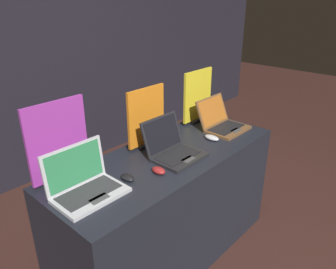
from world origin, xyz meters
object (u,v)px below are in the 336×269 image
(laptop_back, at_px, (222,122))
(promo_stand_middle, at_px, (146,119))
(mouse_front, at_px, (127,178))
(mouse_back, at_px, (212,138))
(promo_stand_back, at_px, (198,98))
(mouse_middle, at_px, (159,170))
(laptop_front, at_px, (85,184))
(laptop_middle, at_px, (173,148))
(promo_stand_front, at_px, (58,144))

(laptop_back, bearing_deg, promo_stand_middle, 160.37)
(mouse_front, distance_m, mouse_back, 0.79)
(promo_stand_back, bearing_deg, mouse_middle, -156.82)
(mouse_back, bearing_deg, mouse_middle, -175.85)
(laptop_front, xyz_separation_m, mouse_front, (0.24, -0.07, -0.05))
(promo_stand_middle, distance_m, laptop_back, 0.67)
(promo_stand_middle, height_order, promo_stand_back, promo_stand_back)
(laptop_middle, bearing_deg, promo_stand_front, 156.42)
(laptop_middle, xyz_separation_m, mouse_back, (0.39, -0.04, -0.04))
(promo_stand_middle, bearing_deg, promo_stand_back, 2.73)
(laptop_middle, height_order, mouse_middle, laptop_middle)
(mouse_front, distance_m, promo_stand_front, 0.43)
(laptop_front, distance_m, promo_stand_back, 1.29)
(mouse_front, xyz_separation_m, promo_stand_back, (1.02, 0.28, 0.19))
(laptop_front, distance_m, mouse_back, 1.04)
(laptop_middle, relative_size, mouse_middle, 3.47)
(mouse_front, height_order, mouse_back, mouse_back)
(promo_stand_middle, bearing_deg, promo_stand_front, 176.58)
(laptop_front, bearing_deg, mouse_front, -15.04)
(mouse_back, bearing_deg, laptop_back, 16.36)
(mouse_front, xyz_separation_m, laptop_middle, (0.41, 0.01, 0.04))
(laptop_front, bearing_deg, mouse_middle, -19.25)
(laptop_front, relative_size, promo_stand_middle, 0.88)
(promo_stand_front, xyz_separation_m, promo_stand_middle, (0.65, -0.04, -0.03))
(promo_stand_middle, bearing_deg, mouse_front, -148.24)
(mouse_middle, relative_size, laptop_back, 0.28)
(mouse_middle, bearing_deg, promo_stand_front, 138.68)
(laptop_front, bearing_deg, promo_stand_front, 90.00)
(promo_stand_front, bearing_deg, mouse_middle, -41.32)
(laptop_middle, bearing_deg, promo_stand_back, 23.94)
(mouse_middle, distance_m, promo_stand_back, 0.94)
(laptop_front, distance_m, laptop_back, 1.27)
(promo_stand_front, relative_size, mouse_back, 4.00)
(laptop_back, bearing_deg, mouse_back, -163.64)
(laptop_back, distance_m, mouse_back, 0.24)
(mouse_front, height_order, laptop_middle, laptop_middle)
(laptop_back, bearing_deg, promo_stand_back, 90.00)
(laptop_front, xyz_separation_m, mouse_middle, (0.42, -0.15, -0.04))
(laptop_front, relative_size, mouse_middle, 3.90)
(laptop_front, relative_size, mouse_back, 3.12)
(laptop_middle, relative_size, promo_stand_middle, 0.78)
(mouse_front, distance_m, laptop_middle, 0.41)
(promo_stand_middle, bearing_deg, laptop_back, -19.63)
(mouse_front, relative_size, laptop_middle, 0.30)
(laptop_front, height_order, mouse_middle, laptop_front)
(laptop_back, bearing_deg, mouse_middle, -172.44)
(mouse_back, distance_m, promo_stand_back, 0.44)
(promo_stand_front, relative_size, laptop_back, 1.40)
(promo_stand_back, bearing_deg, promo_stand_front, 179.58)
(laptop_middle, distance_m, promo_stand_back, 0.69)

